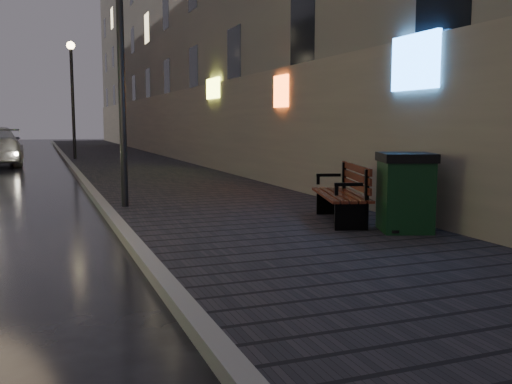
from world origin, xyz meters
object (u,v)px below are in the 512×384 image
Objects in this scene: bench at (345,193)px; trash_bin at (405,192)px; lamp_far at (72,85)px; lamp_near at (120,35)px.

bench is 1.66× the size of trash_bin.
lamp_far is 2.63× the size of bench.
lamp_far is 19.57m from bench.
lamp_far is (0.00, 16.00, 0.00)m from lamp_near.
lamp_near is at bearing -90.00° from lamp_far.
lamp_near is 2.63× the size of bench.
lamp_near is at bearing 153.14° from bench.
lamp_far is at bearing 90.00° from lamp_near.
lamp_near is 5.30m from bench.
lamp_near is at bearing 151.86° from trash_bin.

